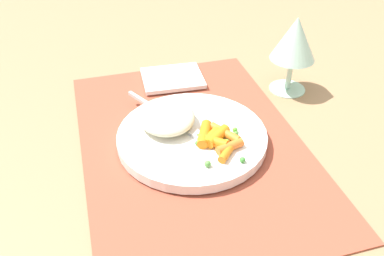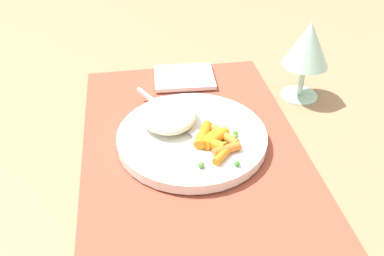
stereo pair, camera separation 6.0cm
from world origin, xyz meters
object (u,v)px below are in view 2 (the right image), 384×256
(plate, at_px, (192,137))
(fork, at_px, (178,121))
(wine_glass, at_px, (308,46))
(napkin, at_px, (184,77))
(carrot_portion, at_px, (214,140))
(rice_mound, at_px, (168,115))

(plate, bearing_deg, fork, -151.63)
(wine_glass, relative_size, napkin, 1.25)
(carrot_portion, distance_m, fork, 0.08)
(rice_mound, height_order, carrot_portion, rice_mound)
(fork, distance_m, wine_glass, 0.26)
(plate, relative_size, wine_glass, 1.63)
(fork, bearing_deg, wine_glass, 108.30)
(carrot_portion, relative_size, wine_glass, 0.66)
(plate, bearing_deg, carrot_portion, 41.56)
(plate, distance_m, napkin, 0.20)
(fork, height_order, wine_glass, wine_glass)
(plate, relative_size, rice_mound, 2.29)
(fork, relative_size, napkin, 1.60)
(plate, bearing_deg, rice_mound, -136.51)
(wine_glass, bearing_deg, fork, -71.70)
(rice_mound, xyz_separation_m, fork, (0.00, 0.02, -0.01))
(wine_glass, xyz_separation_m, napkin, (-0.09, -0.21, -0.09))
(rice_mound, bearing_deg, wine_glass, 106.71)
(plate, xyz_separation_m, napkin, (-0.20, 0.02, -0.00))
(wine_glass, height_order, napkin, wine_glass)
(rice_mound, xyz_separation_m, napkin, (-0.16, 0.05, -0.03))
(plate, height_order, carrot_portion, carrot_portion)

